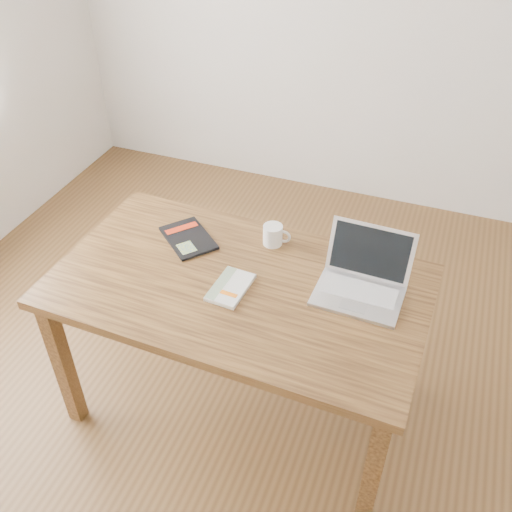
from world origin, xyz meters
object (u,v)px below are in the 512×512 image
(desk, at_px, (239,299))
(white_guidebook, at_px, (230,287))
(laptop, at_px, (362,280))
(black_guidebook, at_px, (188,238))
(coffee_mug, at_px, (274,235))

(desk, relative_size, white_guidebook, 6.96)
(white_guidebook, relative_size, laptop, 0.64)
(black_guidebook, distance_m, laptop, 0.76)
(white_guidebook, height_order, black_guidebook, white_guidebook)
(white_guidebook, height_order, laptop, laptop)
(black_guidebook, distance_m, coffee_mug, 0.36)
(desk, xyz_separation_m, white_guidebook, (-0.01, -0.05, 0.10))
(laptop, height_order, coffee_mug, laptop)
(laptop, bearing_deg, black_guidebook, 177.76)
(white_guidebook, bearing_deg, coffee_mug, 83.58)
(desk, distance_m, white_guidebook, 0.11)
(white_guidebook, distance_m, laptop, 0.50)
(white_guidebook, xyz_separation_m, black_guidebook, (-0.29, 0.23, -0.00))
(coffee_mug, bearing_deg, desk, -104.10)
(white_guidebook, bearing_deg, laptop, 24.08)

